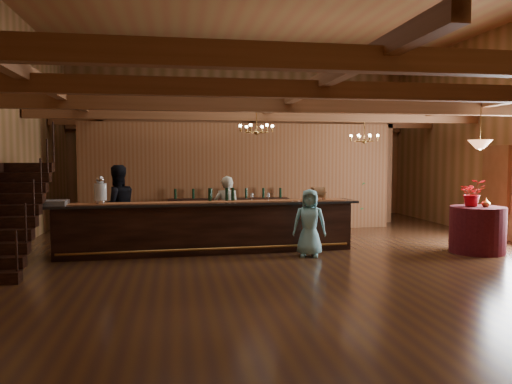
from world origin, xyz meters
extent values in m
plane|color=#4D2D16|center=(0.00, 0.00, 0.00)|extent=(14.00, 14.00, 0.00)
plane|color=brown|center=(0.00, 0.00, 5.50)|extent=(14.00, 14.00, 0.00)
cube|color=#99683F|center=(0.00, 7.00, 2.75)|extent=(12.00, 0.10, 5.50)
cube|color=#99683F|center=(0.00, -7.00, 2.75)|extent=(12.00, 0.10, 5.50)
cube|color=brown|center=(0.00, -5.50, 3.20)|extent=(11.90, 0.20, 0.28)
cube|color=brown|center=(0.00, -3.00, 3.20)|extent=(11.90, 0.20, 0.28)
cube|color=brown|center=(0.00, -0.50, 3.20)|extent=(11.90, 0.20, 0.28)
cube|color=brown|center=(0.00, 2.00, 3.20)|extent=(11.90, 0.20, 0.28)
cube|color=brown|center=(0.00, 4.50, 3.20)|extent=(11.90, 0.20, 0.28)
cube|color=brown|center=(0.00, 6.80, 3.20)|extent=(11.90, 0.20, 0.28)
cube|color=brown|center=(-4.50, 0.00, 3.34)|extent=(0.18, 13.90, 0.22)
cube|color=brown|center=(0.00, 0.00, 3.34)|extent=(0.18, 13.90, 0.22)
cube|color=brown|center=(4.50, 0.00, 3.34)|extent=(0.18, 13.90, 0.22)
cube|color=brown|center=(-4.50, 4.50, 1.60)|extent=(0.20, 0.20, 3.20)
cube|color=brown|center=(4.50, 4.50, 1.60)|extent=(0.20, 0.20, 3.20)
cube|color=brown|center=(-0.50, 3.50, 1.55)|extent=(9.00, 0.18, 3.10)
cube|color=white|center=(5.95, 1.00, 1.55)|extent=(0.12, 1.05, 1.75)
cube|color=#381C12|center=(-5.45, -1.44, 0.50)|extent=(1.00, 0.28, 0.20)
cube|color=#381C12|center=(-5.45, -1.16, 0.70)|extent=(1.00, 0.28, 0.20)
cube|color=#381C12|center=(-5.45, -0.88, 0.90)|extent=(1.00, 0.28, 0.20)
cube|color=#381C12|center=(-5.45, -0.60, 1.10)|extent=(1.00, 0.28, 0.20)
cube|color=#381C12|center=(-5.45, -0.32, 1.30)|extent=(1.00, 0.28, 0.20)
cube|color=#381C12|center=(-5.45, -0.04, 1.50)|extent=(1.00, 0.28, 0.20)
cube|color=#381C12|center=(-5.45, 0.24, 1.70)|extent=(1.00, 0.28, 0.20)
cube|color=#381C12|center=(-5.45, 0.52, 1.90)|extent=(1.00, 0.28, 0.20)
cube|color=#381C12|center=(1.00, 5.50, 0.55)|extent=(1.20, 0.60, 1.10)
cube|color=brown|center=(-2.00, 5.50, 0.50)|extent=(1.00, 0.60, 1.00)
cube|color=#381C12|center=(-1.64, 0.16, 0.54)|extent=(6.49, 1.02, 1.08)
cube|color=black|center=(-1.64, 0.16, 1.10)|extent=(6.81, 1.17, 0.05)
cube|color=maroon|center=(-1.64, 0.16, 1.14)|extent=(6.36, 0.74, 0.01)
cylinder|color=#B3833D|center=(-1.64, -0.27, 0.16)|extent=(6.24, 0.36, 0.05)
cylinder|color=silver|center=(-3.92, 0.10, 1.17)|extent=(0.18, 0.18, 0.08)
cylinder|color=silver|center=(-3.92, 0.10, 1.39)|extent=(0.26, 0.26, 0.36)
sphere|color=silver|center=(-3.92, 0.10, 1.64)|extent=(0.18, 0.18, 0.18)
cube|color=gray|center=(-4.81, -0.05, 1.18)|extent=(0.50, 0.50, 0.10)
cube|color=brown|center=(0.76, 0.23, 1.28)|extent=(0.06, 0.06, 0.30)
cube|color=brown|center=(1.04, 0.23, 1.28)|extent=(0.06, 0.06, 0.30)
cylinder|color=brown|center=(0.90, 0.23, 1.31)|extent=(0.24, 0.24, 0.24)
cylinder|color=black|center=(-1.59, 0.29, 1.28)|extent=(0.07, 0.07, 0.30)
cylinder|color=black|center=(-1.20, 0.31, 1.28)|extent=(0.07, 0.07, 0.30)
cylinder|color=black|center=(-1.07, 0.32, 1.28)|extent=(0.07, 0.07, 0.30)
cube|color=#381C12|center=(-0.85, 3.24, 0.48)|extent=(3.43, 0.70, 0.96)
cylinder|color=#390910|center=(4.27, -0.79, 0.51)|extent=(1.18, 1.18, 1.02)
cylinder|color=#B3833D|center=(-0.44, 0.81, 2.95)|extent=(0.02, 0.02, 0.50)
sphere|color=#B3833D|center=(-0.44, 0.81, 2.70)|extent=(0.12, 0.12, 0.12)
torus|color=#B3833D|center=(-0.44, 0.81, 2.80)|extent=(0.80, 0.80, 0.04)
cylinder|color=#B3833D|center=(2.71, 2.03, 2.87)|extent=(0.02, 0.02, 0.65)
sphere|color=#B3833D|center=(2.71, 2.03, 2.55)|extent=(0.12, 0.12, 0.12)
torus|color=#B3833D|center=(2.71, 2.03, 2.65)|extent=(0.80, 0.80, 0.04)
cylinder|color=#B3833D|center=(4.27, -0.79, 2.80)|extent=(0.02, 0.02, 0.80)
cone|color=#D7814F|center=(4.27, -0.79, 2.40)|extent=(0.52, 0.52, 0.20)
imported|color=silver|center=(-1.14, 0.95, 0.84)|extent=(0.67, 0.49, 1.67)
imported|color=black|center=(-3.68, 0.99, 0.97)|extent=(1.16, 1.05, 1.94)
imported|color=#85D4E0|center=(0.47, -0.61, 0.72)|extent=(0.81, 0.64, 1.45)
imported|color=#275924|center=(3.28, 3.67, 0.69)|extent=(0.93, 0.85, 1.37)
imported|color=red|center=(4.18, -0.71, 1.33)|extent=(0.69, 0.65, 0.60)
imported|color=#B3833D|center=(4.41, -0.86, 1.18)|extent=(0.19, 0.19, 0.30)
camera|label=1|loc=(-2.36, -10.84, 2.12)|focal=35.00mm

